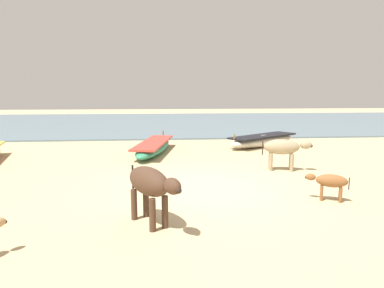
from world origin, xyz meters
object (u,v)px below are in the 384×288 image
at_px(fishing_boat_2, 154,147).
at_px(fishing_boat_3, 263,140).
at_px(cow_adult_dark, 150,184).
at_px(cow_second_adult_dun, 283,148).
at_px(calf_far_brown, 330,182).

height_order(fishing_boat_2, fishing_boat_3, fishing_boat_3).
height_order(cow_adult_dark, cow_second_adult_dun, cow_adult_dark).
height_order(calf_far_brown, cow_second_adult_dun, cow_second_adult_dun).
relative_size(fishing_boat_3, cow_adult_dark, 2.66).
distance_m(fishing_boat_2, fishing_boat_3, 4.92).
relative_size(fishing_boat_2, cow_adult_dark, 3.06).
relative_size(fishing_boat_2, calf_far_brown, 5.21).
distance_m(fishing_boat_3, calf_far_brown, 7.40).
xyz_separation_m(fishing_boat_2, cow_second_adult_dun, (3.95, -3.29, 0.44)).
bearing_deg(cow_second_adult_dun, fishing_boat_3, 93.90).
xyz_separation_m(fishing_boat_2, fishing_boat_3, (4.76, 1.23, 0.02)).
distance_m(fishing_boat_3, cow_second_adult_dun, 4.62).
bearing_deg(calf_far_brown, fishing_boat_2, -31.39).
height_order(fishing_boat_2, cow_adult_dark, cow_adult_dark).
relative_size(calf_far_brown, cow_second_adult_dun, 0.60).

